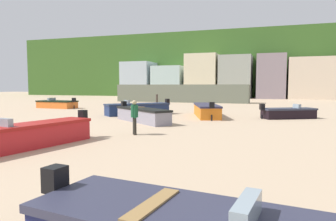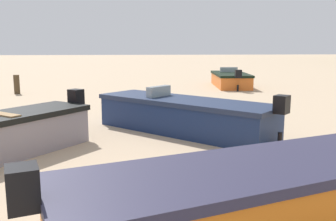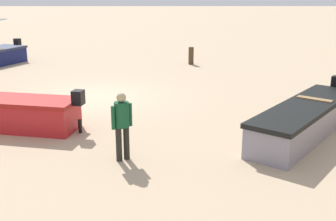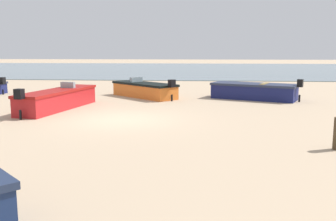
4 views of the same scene
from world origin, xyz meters
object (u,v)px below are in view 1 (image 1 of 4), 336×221
boat_red_1 (29,135)px  boat_black_3 (288,113)px  mooring_post_near_water (157,101)px  boat_grey_0 (142,115)px  boat_navy_6 (137,109)px  beach_walker_foreground (135,114)px  boat_orange_2 (57,104)px  boat_orange_4 (207,110)px

boat_red_1 → boat_black_3: boat_red_1 is taller
mooring_post_near_water → boat_red_1: bearing=-81.3°
boat_grey_0 → boat_black_3: size_ratio=1.23×
boat_black_3 → boat_navy_6: bearing=-114.4°
boat_black_3 → mooring_post_near_water: 15.58m
boat_red_1 → boat_grey_0: bearing=-83.4°
boat_red_1 → mooring_post_near_water: 22.87m
mooring_post_near_water → beach_walker_foreground: size_ratio=0.82×
boat_grey_0 → boat_orange_2: size_ratio=1.07×
boat_orange_2 → boat_orange_4: (16.28, -3.86, 0.07)m
boat_grey_0 → boat_red_1: boat_red_1 is taller
boat_red_1 → boat_orange_4: (3.91, 13.47, 0.00)m
boat_red_1 → mooring_post_near_water: size_ratio=4.16×
boat_orange_4 → beach_walker_foreground: 9.54m
boat_red_1 → boat_orange_2: size_ratio=1.24×
boat_navy_6 → boat_red_1: bearing=140.7°
boat_red_1 → boat_orange_4: 14.03m
boat_orange_2 → boat_grey_0: bearing=-118.0°
boat_black_3 → boat_orange_4: 5.70m
beach_walker_foreground → boat_orange_4: bearing=136.0°
boat_orange_2 → boat_orange_4: size_ratio=0.81×
boat_orange_2 → boat_navy_6: bearing=-105.8°
beach_walker_foreground → boat_grey_0: bearing=164.3°
boat_black_3 → boat_grey_0: bearing=-88.1°
boat_navy_6 → boat_orange_4: bearing=-133.3°
boat_red_1 → boat_navy_6: size_ratio=1.20×
boat_grey_0 → boat_red_1: 8.86m
boat_navy_6 → beach_walker_foreground: 9.99m
boat_grey_0 → boat_black_3: (8.82, 5.24, -0.08)m
boat_navy_6 → beach_walker_foreground: size_ratio=2.86×
boat_orange_4 → mooring_post_near_water: 11.73m
boat_red_1 → boat_navy_6: same height
boat_black_3 → mooring_post_near_water: (-13.03, 8.53, 0.29)m
boat_black_3 → beach_walker_foreground: (-7.15, -10.01, 0.57)m
boat_orange_2 → boat_navy_6: 11.58m
boat_grey_0 → mooring_post_near_water: bearing=-125.1°
boat_orange_2 → mooring_post_near_water: mooring_post_near_water is taller
boat_orange_4 → mooring_post_near_water: mooring_post_near_water is taller
boat_black_3 → boat_orange_4: bearing=-112.7°
mooring_post_near_water → boat_black_3: bearing=-33.2°
boat_red_1 → boat_navy_6: (-1.55, 13.22, -0.00)m
boat_navy_6 → boat_orange_2: bearing=23.2°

